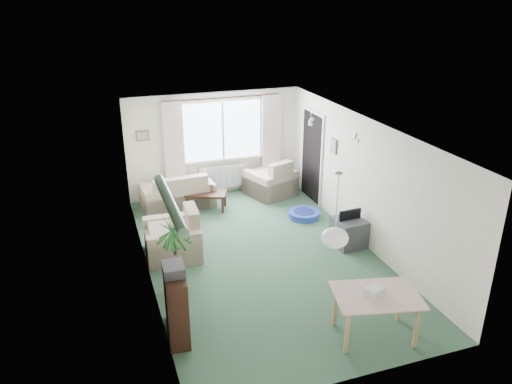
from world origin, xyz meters
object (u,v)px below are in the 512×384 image
object	(u,v)px
pet_bed	(304,214)
tv_cube	(349,232)
dining_table	(375,316)
sofa	(177,190)
armchair_corner	(270,177)
coffee_table	(206,201)
bookshelf	(176,303)
houseplant	(175,255)
armchair_left	(172,233)

from	to	relation	value
pet_bed	tv_cube	bearing A→B (deg)	-78.62
dining_table	tv_cube	distance (m)	2.67
sofa	armchair_corner	world-z (taller)	armchair_corner
coffee_table	bookshelf	size ratio (longest dim) A/B	0.86
houseplant	dining_table	xyz separation A→B (m)	(2.38, -1.96, -0.35)
sofa	armchair_corner	size ratio (longest dim) A/B	1.58
sofa	houseplant	distance (m)	3.47
bookshelf	dining_table	bearing A→B (deg)	-14.88
houseplant	bookshelf	bearing A→B (deg)	-100.50
sofa	houseplant	size ratio (longest dim) A/B	1.14
tv_cube	pet_bed	xyz separation A→B (m)	(-0.28, 1.40, -0.20)
armchair_left	coffee_table	xyz separation A→B (m)	(1.06, 1.79, -0.25)
armchair_left	coffee_table	bearing A→B (deg)	152.21
coffee_table	pet_bed	world-z (taller)	coffee_table
sofa	pet_bed	xyz separation A→B (m)	(2.41, -1.46, -0.32)
sofa	armchair_corner	xyz separation A→B (m)	(2.18, -0.02, 0.05)
armchair_left	pet_bed	xyz separation A→B (m)	(2.92, 0.70, -0.38)
dining_table	tv_cube	world-z (taller)	dining_table
armchair_corner	coffee_table	distance (m)	1.67
coffee_table	armchair_left	bearing A→B (deg)	-120.64
dining_table	armchair_left	bearing A→B (deg)	124.99
armchair_left	bookshelf	world-z (taller)	bookshelf
coffee_table	bookshelf	world-z (taller)	bookshelf
coffee_table	bookshelf	distance (m)	4.30
armchair_corner	dining_table	distance (m)	5.35
bookshelf	tv_cube	size ratio (longest dim) A/B	1.75
coffee_table	houseplant	distance (m)	3.30
dining_table	houseplant	bearing A→B (deg)	140.64
coffee_table	sofa	bearing A→B (deg)	146.84
armchair_left	pet_bed	distance (m)	3.02
dining_table	tv_cube	bearing A→B (deg)	68.78
sofa	armchair_left	distance (m)	2.22
sofa	armchair_corner	distance (m)	2.18
armchair_left	pet_bed	bearing A→B (deg)	106.30
tv_cube	pet_bed	bearing A→B (deg)	98.47
bookshelf	pet_bed	size ratio (longest dim) A/B	1.54
bookshelf	tv_cube	world-z (taller)	bookshelf
houseplant	dining_table	distance (m)	3.10
sofa	bookshelf	xyz separation A→B (m)	(-0.84, -4.42, 0.12)
sofa	bookshelf	distance (m)	4.50
armchair_left	dining_table	size ratio (longest dim) A/B	0.95
armchair_corner	bookshelf	xyz separation A→B (m)	(-3.02, -4.39, 0.07)
bookshelf	coffee_table	bearing A→B (deg)	75.91
dining_table	bookshelf	bearing A→B (deg)	160.13
armchair_corner	dining_table	bearing A→B (deg)	65.76
sofa	coffee_table	distance (m)	0.69
sofa	pet_bed	world-z (taller)	sofa
pet_bed	armchair_corner	bearing A→B (deg)	99.23
armchair_corner	coffee_table	size ratio (longest dim) A/B	1.12
bookshelf	pet_bed	distance (m)	4.42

